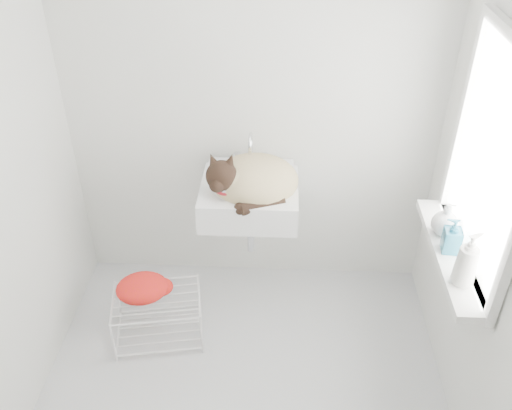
{
  "coord_description": "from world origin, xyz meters",
  "views": [
    {
      "loc": [
        0.17,
        -1.92,
        2.56
      ],
      "look_at": [
        0.05,
        0.5,
        0.88
      ],
      "focal_mm": 38.8,
      "sensor_mm": 36.0,
      "label": 1
    }
  ],
  "objects_px": {
    "bottle_a": "(461,283)",
    "sink": "(249,185)",
    "cat": "(251,181)",
    "bottle_c": "(443,233)",
    "wire_rack": "(158,316)",
    "bottle_b": "(449,250)"
  },
  "relations": [
    {
      "from": "cat",
      "to": "bottle_a",
      "type": "distance_m",
      "value": 1.24
    },
    {
      "from": "wire_rack",
      "to": "bottle_a",
      "type": "height_order",
      "value": "bottle_a"
    },
    {
      "from": "cat",
      "to": "wire_rack",
      "type": "bearing_deg",
      "value": -151.92
    },
    {
      "from": "cat",
      "to": "bottle_a",
      "type": "bearing_deg",
      "value": -42.61
    },
    {
      "from": "bottle_b",
      "to": "sink",
      "type": "bearing_deg",
      "value": 151.81
    },
    {
      "from": "cat",
      "to": "bottle_c",
      "type": "height_order",
      "value": "cat"
    },
    {
      "from": "sink",
      "to": "bottle_c",
      "type": "xyz_separation_m",
      "value": [
        1.0,
        -0.4,
        0.0
      ]
    },
    {
      "from": "wire_rack",
      "to": "bottle_c",
      "type": "xyz_separation_m",
      "value": [
        1.53,
        -0.03,
        0.7
      ]
    },
    {
      "from": "bottle_a",
      "to": "bottle_b",
      "type": "xyz_separation_m",
      "value": [
        0.0,
        0.23,
        0.0
      ]
    },
    {
      "from": "wire_rack",
      "to": "sink",
      "type": "bearing_deg",
      "value": 35.61
    },
    {
      "from": "cat",
      "to": "bottle_c",
      "type": "distance_m",
      "value": 1.06
    },
    {
      "from": "bottle_b",
      "to": "bottle_c",
      "type": "bearing_deg",
      "value": 90.0
    },
    {
      "from": "sink",
      "to": "bottle_a",
      "type": "xyz_separation_m",
      "value": [
        1.0,
        -0.77,
        0.0
      ]
    },
    {
      "from": "sink",
      "to": "bottle_a",
      "type": "relative_size",
      "value": 2.45
    },
    {
      "from": "cat",
      "to": "wire_rack",
      "type": "relative_size",
      "value": 1.07
    },
    {
      "from": "wire_rack",
      "to": "bottle_a",
      "type": "xyz_separation_m",
      "value": [
        1.53,
        -0.39,
        0.7
      ]
    },
    {
      "from": "wire_rack",
      "to": "bottle_b",
      "type": "bearing_deg",
      "value": -6.09
    },
    {
      "from": "bottle_a",
      "to": "sink",
      "type": "bearing_deg",
      "value": 142.65
    },
    {
      "from": "bottle_a",
      "to": "bottle_b",
      "type": "distance_m",
      "value": 0.23
    },
    {
      "from": "bottle_a",
      "to": "bottle_b",
      "type": "height_order",
      "value": "bottle_a"
    },
    {
      "from": "bottle_b",
      "to": "cat",
      "type": "bearing_deg",
      "value": 152.4
    },
    {
      "from": "sink",
      "to": "bottle_b",
      "type": "height_order",
      "value": "sink"
    }
  ]
}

